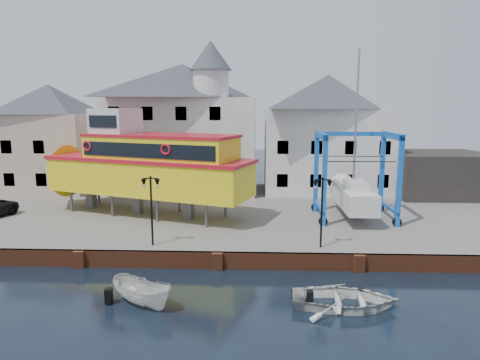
{
  "coord_description": "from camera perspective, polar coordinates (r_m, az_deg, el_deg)",
  "views": [
    {
      "loc": [
        2.24,
        -23.15,
        9.18
      ],
      "look_at": [
        1.0,
        7.0,
        4.0
      ],
      "focal_mm": 32.0,
      "sensor_mm": 36.0,
      "label": 1
    }
  ],
  "objects": [
    {
      "name": "ground",
      "position": [
        25.01,
        -3.02,
        -11.81
      ],
      "size": [
        140.0,
        140.0,
        0.0
      ],
      "primitive_type": "plane",
      "color": "black",
      "rests_on": "ground"
    },
    {
      "name": "hardstanding",
      "position": [
        35.31,
        -1.36,
        -4.49
      ],
      "size": [
        44.0,
        22.0,
        1.0
      ],
      "primitive_type": "cube",
      "color": "slate",
      "rests_on": "ground"
    },
    {
      "name": "quay_wall",
      "position": [
        24.92,
        -3.0,
        -10.65
      ],
      "size": [
        44.0,
        0.47,
        1.0
      ],
      "color": "brown",
      "rests_on": "ground"
    },
    {
      "name": "building_pink",
      "position": [
        45.96,
        -23.88,
        5.13
      ],
      "size": [
        8.0,
        7.0,
        10.3
      ],
      "color": "tan",
      "rests_on": "hardstanding"
    },
    {
      "name": "building_white_main",
      "position": [
        42.19,
        -7.41,
        7.16
      ],
      "size": [
        14.0,
        8.3,
        14.0
      ],
      "color": "silver",
      "rests_on": "hardstanding"
    },
    {
      "name": "building_white_right",
      "position": [
        42.76,
        11.51,
        6.09
      ],
      "size": [
        12.0,
        8.0,
        11.2
      ],
      "color": "silver",
      "rests_on": "hardstanding"
    },
    {
      "name": "shed_dark",
      "position": [
        43.94,
        24.75,
        0.76
      ],
      "size": [
        8.0,
        7.0,
        4.0
      ],
      "primitive_type": "cube",
      "color": "black",
      "rests_on": "hardstanding"
    },
    {
      "name": "lamp_post_left",
      "position": [
        25.63,
        -11.79,
        -1.73
      ],
      "size": [
        1.12,
        0.32,
        4.2
      ],
      "color": "black",
      "rests_on": "hardstanding"
    },
    {
      "name": "lamp_post_right",
      "position": [
        25.14,
        10.91,
        -1.92
      ],
      "size": [
        1.12,
        0.32,
        4.2
      ],
      "color": "black",
      "rests_on": "hardstanding"
    },
    {
      "name": "tour_boat",
      "position": [
        33.67,
        -13.66,
        1.99
      ],
      "size": [
        18.88,
        10.42,
        8.05
      ],
      "rotation": [
        0.0,
        0.0,
        -0.35
      ],
      "color": "#59595E",
      "rests_on": "hardstanding"
    },
    {
      "name": "travel_lift",
      "position": [
        33.23,
        14.71,
        -1.22
      ],
      "size": [
        5.71,
        8.09,
        12.23
      ],
      "rotation": [
        0.0,
        0.0,
        -0.0
      ],
      "color": "#1071BE",
      "rests_on": "hardstanding"
    },
    {
      "name": "motorboat_a",
      "position": [
        21.45,
        -12.86,
        -15.86
      ],
      "size": [
        3.79,
        3.14,
        1.41
      ],
      "primitive_type": "imported",
      "rotation": [
        0.0,
        0.0,
        0.99
      ],
      "color": "silver",
      "rests_on": "ground"
    },
    {
      "name": "motorboat_b",
      "position": [
        21.29,
        13.71,
        -16.1
      ],
      "size": [
        5.08,
        3.77,
        1.01
      ],
      "primitive_type": "imported",
      "rotation": [
        0.0,
        0.0,
        1.51
      ],
      "color": "silver",
      "rests_on": "ground"
    }
  ]
}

